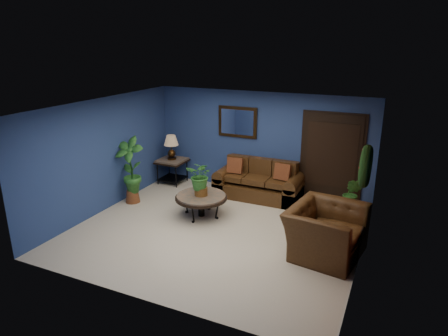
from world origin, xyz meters
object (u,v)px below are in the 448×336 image
at_px(coffee_table, 201,198).
at_px(sofa, 259,185).
at_px(armchair, 325,231).
at_px(end_table, 172,165).
at_px(side_chair, 257,174).
at_px(table_lamp, 171,144).

bearing_deg(coffee_table, sofa, 64.67).
xyz_separation_m(coffee_table, armchair, (2.76, -0.52, 0.02)).
relative_size(end_table, armchair, 0.53).
bearing_deg(side_chair, sofa, -32.87).
distance_m(coffee_table, armchair, 2.81).
xyz_separation_m(coffee_table, table_lamp, (-1.69, 1.56, 0.64)).
distance_m(sofa, armchair, 2.92).
height_order(sofa, side_chair, side_chair).
relative_size(side_chair, armchair, 0.70).
height_order(coffee_table, table_lamp, table_lamp).
height_order(table_lamp, armchair, table_lamp).
height_order(sofa, coffee_table, sofa).
bearing_deg(table_lamp, armchair, -25.09).
xyz_separation_m(sofa, table_lamp, (-2.44, -0.03, 0.76)).
bearing_deg(end_table, side_chair, 1.71).
bearing_deg(armchair, sofa, 52.32).
distance_m(sofa, side_chair, 0.25).
bearing_deg(armchair, side_chair, 52.90).
xyz_separation_m(coffee_table, end_table, (-1.69, 1.56, 0.08)).
bearing_deg(end_table, armchair, -25.09).
bearing_deg(coffee_table, end_table, 137.28).
distance_m(end_table, table_lamp, 0.56).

